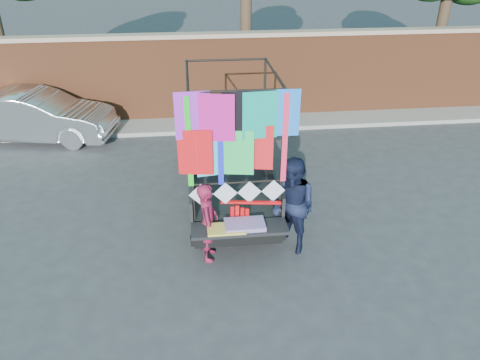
{
  "coord_description": "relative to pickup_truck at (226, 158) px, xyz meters",
  "views": [
    {
      "loc": [
        -0.86,
        -6.94,
        5.28
      ],
      "look_at": [
        -0.06,
        0.3,
        1.35
      ],
      "focal_mm": 35.0,
      "sensor_mm": 36.0,
      "label": 1
    }
  ],
  "objects": [
    {
      "name": "pickup_truck",
      "position": [
        0.0,
        0.0,
        0.0
      ],
      "size": [
        1.95,
        4.91,
        3.09
      ],
      "color": "black",
      "rests_on": "ground"
    },
    {
      "name": "man",
      "position": [
        1.0,
        -2.4,
        0.13
      ],
      "size": [
        1.06,
        1.12,
        1.82
      ],
      "primitive_type": "imported",
      "rotation": [
        0.0,
        0.0,
        -0.99
      ],
      "color": "#141B34",
      "rests_on": "ground"
    },
    {
      "name": "brick_wall",
      "position": [
        0.14,
        4.58,
        0.54
      ],
      "size": [
        30.0,
        0.45,
        2.61
      ],
      "color": "brown",
      "rests_on": "ground"
    },
    {
      "name": "sedan",
      "position": [
        -4.98,
        3.44,
        -0.09
      ],
      "size": [
        4.42,
        2.25,
        1.39
      ],
      "primitive_type": "imported",
      "rotation": [
        0.0,
        0.0,
        1.38
      ],
      "color": "silver",
      "rests_on": "ground"
    },
    {
      "name": "ground",
      "position": [
        0.14,
        -2.42,
        -0.78
      ],
      "size": [
        90.0,
        90.0,
        0.0
      ],
      "primitive_type": "plane",
      "color": "#38383A",
      "rests_on": "ground"
    },
    {
      "name": "woman",
      "position": [
        -0.53,
        -2.49,
        -0.03
      ],
      "size": [
        0.4,
        0.57,
        1.5
      ],
      "primitive_type": "imported",
      "rotation": [
        0.0,
        0.0,
        1.49
      ],
      "color": "maroon",
      "rests_on": "ground"
    },
    {
      "name": "streamer_bundle",
      "position": [
        0.12,
        -2.46,
        0.08
      ],
      "size": [
        1.05,
        0.2,
        0.72
      ],
      "color": "red",
      "rests_on": "ground"
    },
    {
      "name": "curb",
      "position": [
        0.14,
        3.88,
        -0.72
      ],
      "size": [
        30.0,
        1.2,
        0.12
      ],
      "primitive_type": "cube",
      "color": "gray",
      "rests_on": "ground"
    }
  ]
}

